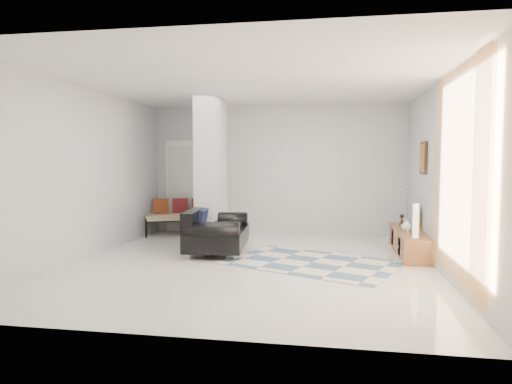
# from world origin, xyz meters

# --- Properties ---
(floor) EXTENTS (6.00, 6.00, 0.00)m
(floor) POSITION_xyz_m (0.00, 0.00, 0.00)
(floor) COLOR white
(floor) RESTS_ON ground
(ceiling) EXTENTS (6.00, 6.00, 0.00)m
(ceiling) POSITION_xyz_m (0.00, 0.00, 2.80)
(ceiling) COLOR white
(ceiling) RESTS_ON wall_back
(wall_back) EXTENTS (6.00, 0.00, 6.00)m
(wall_back) POSITION_xyz_m (0.00, 3.00, 1.40)
(wall_back) COLOR silver
(wall_back) RESTS_ON ground
(wall_front) EXTENTS (6.00, 0.00, 6.00)m
(wall_front) POSITION_xyz_m (0.00, -3.00, 1.40)
(wall_front) COLOR silver
(wall_front) RESTS_ON ground
(wall_left) EXTENTS (0.00, 6.00, 6.00)m
(wall_left) POSITION_xyz_m (-2.75, 0.00, 1.40)
(wall_left) COLOR silver
(wall_left) RESTS_ON ground
(wall_right) EXTENTS (0.00, 6.00, 6.00)m
(wall_right) POSITION_xyz_m (2.75, 0.00, 1.40)
(wall_right) COLOR silver
(wall_right) RESTS_ON ground
(partition_column) EXTENTS (0.35, 1.20, 2.80)m
(partition_column) POSITION_xyz_m (-1.10, 1.60, 1.40)
(partition_column) COLOR silver
(partition_column) RESTS_ON floor
(hallway_door) EXTENTS (0.85, 0.06, 2.04)m
(hallway_door) POSITION_xyz_m (-2.10, 2.96, 1.02)
(hallway_door) COLOR white
(hallway_door) RESTS_ON floor
(curtain) EXTENTS (0.00, 2.55, 2.55)m
(curtain) POSITION_xyz_m (2.67, -1.15, 1.45)
(curtain) COLOR #FAA741
(curtain) RESTS_ON wall_right
(wall_art) EXTENTS (0.04, 0.45, 0.55)m
(wall_art) POSITION_xyz_m (2.72, 1.20, 1.65)
(wall_art) COLOR #381D0F
(wall_art) RESTS_ON wall_right
(media_console) EXTENTS (0.45, 1.95, 0.80)m
(media_console) POSITION_xyz_m (2.52, 1.20, 0.20)
(media_console) COLOR brown
(media_console) RESTS_ON floor
(loveseat) EXTENTS (1.10, 1.71, 0.76)m
(loveseat) POSITION_xyz_m (-0.85, 0.82, 0.35)
(loveseat) COLOR silver
(loveseat) RESTS_ON floor
(daybed) EXTENTS (1.99, 1.44, 0.77)m
(daybed) POSITION_xyz_m (-1.93, 2.61, 0.41)
(daybed) COLOR black
(daybed) RESTS_ON floor
(area_rug) EXTENTS (3.01, 2.56, 0.01)m
(area_rug) POSITION_xyz_m (0.90, 0.20, 0.01)
(area_rug) COLOR beige
(area_rug) RESTS_ON floor
(cylinder_lamp) EXTENTS (0.10, 0.10, 0.54)m
(cylinder_lamp) POSITION_xyz_m (2.50, 0.50, 0.67)
(cylinder_lamp) COLOR white
(cylinder_lamp) RESTS_ON media_console
(bronze_figurine) EXTENTS (0.11, 0.11, 0.22)m
(bronze_figurine) POSITION_xyz_m (2.47, 1.74, 0.51)
(bronze_figurine) COLOR #2E2114
(bronze_figurine) RESTS_ON media_console
(vase) EXTENTS (0.22, 0.22, 0.20)m
(vase) POSITION_xyz_m (2.47, 1.18, 0.50)
(vase) COLOR white
(vase) RESTS_ON media_console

